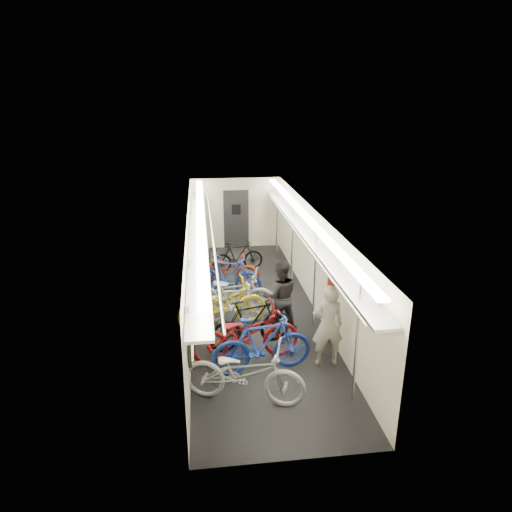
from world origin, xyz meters
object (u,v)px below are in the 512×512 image
object	(u,v)px
bicycle_0	(244,373)
passenger_near	(328,326)
backpack	(334,288)
passenger_mid	(280,296)
bicycle_1	(262,344)

from	to	relation	value
bicycle_0	passenger_near	size ratio (longest dim) A/B	1.26
passenger_near	backpack	distance (m)	0.92
passenger_near	passenger_mid	bearing A→B (deg)	-63.95
passenger_near	backpack	world-z (taller)	passenger_near
bicycle_1	backpack	bearing A→B (deg)	-69.11
bicycle_0	passenger_mid	distance (m)	2.64
bicycle_0	bicycle_1	world-z (taller)	bicycle_1
passenger_mid	backpack	world-z (taller)	passenger_mid
passenger_near	passenger_mid	size ratio (longest dim) A/B	1.01
bicycle_0	backpack	xyz separation A→B (m)	(2.00, 1.70, 0.73)
bicycle_0	backpack	world-z (taller)	backpack
bicycle_1	passenger_mid	size ratio (longest dim) A/B	1.17
passenger_mid	backpack	distance (m)	1.29
bicycle_0	passenger_near	bearing A→B (deg)	-42.89
bicycle_1	backpack	world-z (taller)	backpack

